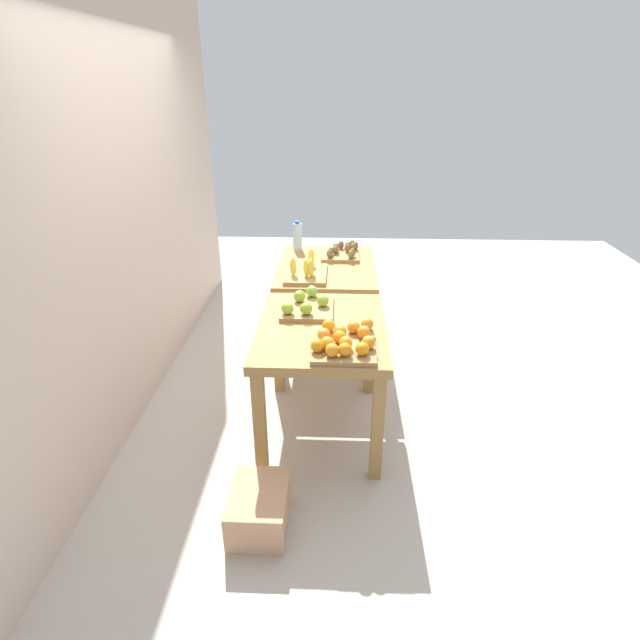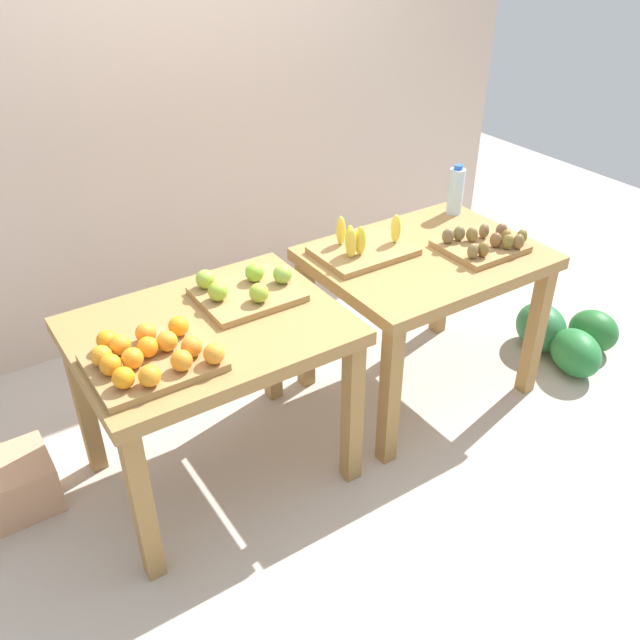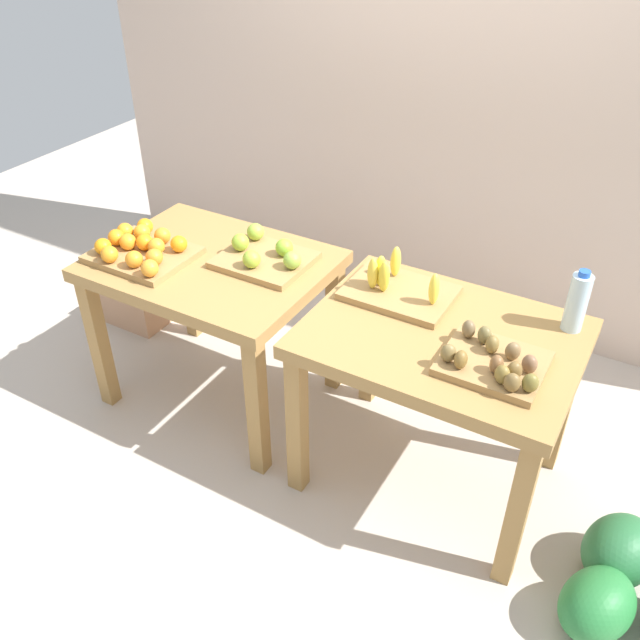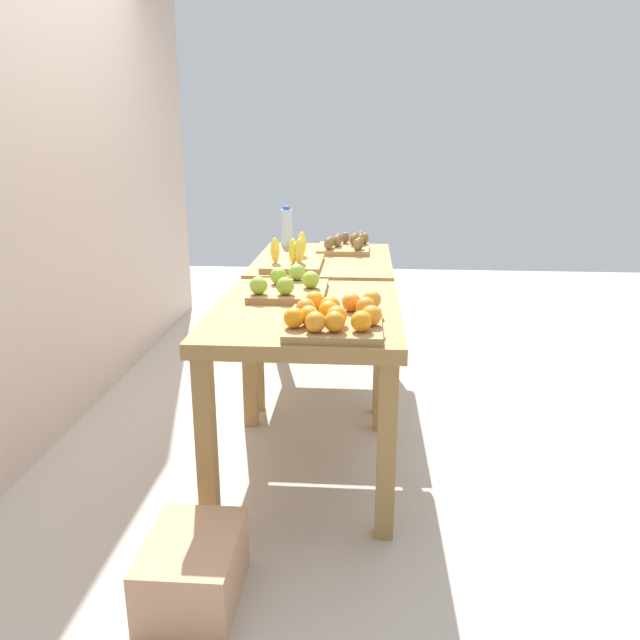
{
  "view_description": "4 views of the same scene",
  "coord_description": "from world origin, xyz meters",
  "px_view_note": "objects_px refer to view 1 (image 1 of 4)",
  "views": [
    {
      "loc": [
        -3.38,
        -0.1,
        2.18
      ],
      "look_at": [
        0.02,
        0.03,
        0.54
      ],
      "focal_mm": 28.38,
      "sensor_mm": 36.0,
      "label": 1
    },
    {
      "loc": [
        -1.41,
        -2.08,
        2.22
      ],
      "look_at": [
        -0.03,
        0.01,
        0.61
      ],
      "focal_mm": 37.91,
      "sensor_mm": 36.0,
      "label": 2
    },
    {
      "loc": [
        1.2,
        -2.05,
        2.3
      ],
      "look_at": [
        -0.01,
        0.03,
        0.62
      ],
      "focal_mm": 37.79,
      "sensor_mm": 36.0,
      "label": 3
    },
    {
      "loc": [
        -3.12,
        -0.24,
        1.49
      ],
      "look_at": [
        -0.01,
        -0.02,
        0.57
      ],
      "focal_mm": 35.18,
      "sensor_mm": 36.0,
      "label": 4
    }
  ],
  "objects_px": {
    "orange_bin": "(344,341)",
    "cardboard_produce_box": "(259,508)",
    "display_table_right": "(327,279)",
    "banana_crate": "(306,272)",
    "display_table_left": "(321,342)",
    "water_bottle": "(297,236)",
    "kiwi_bin": "(342,252)",
    "apple_bin": "(307,305)",
    "watermelon_pile": "(352,298)"
  },
  "relations": [
    {
      "from": "apple_bin",
      "to": "watermelon_pile",
      "type": "xyz_separation_m",
      "value": [
        1.77,
        -0.35,
        -0.7
      ]
    },
    {
      "from": "banana_crate",
      "to": "watermelon_pile",
      "type": "distance_m",
      "value": 1.4
    },
    {
      "from": "orange_bin",
      "to": "cardboard_produce_box",
      "type": "distance_m",
      "value": 1.01
    },
    {
      "from": "orange_bin",
      "to": "water_bottle",
      "type": "xyz_separation_m",
      "value": [
        1.82,
        0.41,
        0.08
      ]
    },
    {
      "from": "water_bottle",
      "to": "display_table_left",
      "type": "bearing_deg",
      "value": -169.97
    },
    {
      "from": "display_table_right",
      "to": "cardboard_produce_box",
      "type": "bearing_deg",
      "value": 171.35
    },
    {
      "from": "apple_bin",
      "to": "cardboard_produce_box",
      "type": "bearing_deg",
      "value": 169.75
    },
    {
      "from": "apple_bin",
      "to": "kiwi_bin",
      "type": "xyz_separation_m",
      "value": [
        1.13,
        -0.23,
        -0.0
      ]
    },
    {
      "from": "banana_crate",
      "to": "water_bottle",
      "type": "bearing_deg",
      "value": 10.09
    },
    {
      "from": "display_table_left",
      "to": "orange_bin",
      "type": "relative_size",
      "value": 2.36
    },
    {
      "from": "banana_crate",
      "to": "apple_bin",
      "type": "bearing_deg",
      "value": -175.83
    },
    {
      "from": "watermelon_pile",
      "to": "banana_crate",
      "type": "bearing_deg",
      "value": 160.87
    },
    {
      "from": "display_table_left",
      "to": "water_bottle",
      "type": "distance_m",
      "value": 1.58
    },
    {
      "from": "display_table_right",
      "to": "water_bottle",
      "type": "height_order",
      "value": "water_bottle"
    },
    {
      "from": "display_table_right",
      "to": "cardboard_produce_box",
      "type": "relative_size",
      "value": 2.6
    },
    {
      "from": "water_bottle",
      "to": "cardboard_produce_box",
      "type": "bearing_deg",
      "value": 179.33
    },
    {
      "from": "apple_bin",
      "to": "watermelon_pile",
      "type": "distance_m",
      "value": 1.94
    },
    {
      "from": "watermelon_pile",
      "to": "display_table_left",
      "type": "bearing_deg",
      "value": 173.0
    },
    {
      "from": "watermelon_pile",
      "to": "cardboard_produce_box",
      "type": "xyz_separation_m",
      "value": [
        -2.85,
        0.55,
        -0.01
      ]
    },
    {
      "from": "orange_bin",
      "to": "water_bottle",
      "type": "height_order",
      "value": "water_bottle"
    },
    {
      "from": "banana_crate",
      "to": "watermelon_pile",
      "type": "xyz_separation_m",
      "value": [
        1.14,
        -0.4,
        -0.7
      ]
    },
    {
      "from": "apple_bin",
      "to": "watermelon_pile",
      "type": "bearing_deg",
      "value": -11.17
    },
    {
      "from": "apple_bin",
      "to": "water_bottle",
      "type": "relative_size",
      "value": 1.6
    },
    {
      "from": "banana_crate",
      "to": "kiwi_bin",
      "type": "bearing_deg",
      "value": -28.84
    },
    {
      "from": "watermelon_pile",
      "to": "cardboard_produce_box",
      "type": "height_order",
      "value": "watermelon_pile"
    },
    {
      "from": "orange_bin",
      "to": "apple_bin",
      "type": "height_order",
      "value": "apple_bin"
    },
    {
      "from": "apple_bin",
      "to": "kiwi_bin",
      "type": "height_order",
      "value": "apple_bin"
    },
    {
      "from": "display_table_left",
      "to": "watermelon_pile",
      "type": "relative_size",
      "value": 1.59
    },
    {
      "from": "display_table_right",
      "to": "banana_crate",
      "type": "distance_m",
      "value": 0.34
    },
    {
      "from": "watermelon_pile",
      "to": "cardboard_produce_box",
      "type": "relative_size",
      "value": 1.63
    },
    {
      "from": "display_table_left",
      "to": "orange_bin",
      "type": "bearing_deg",
      "value": -154.3
    },
    {
      "from": "kiwi_bin",
      "to": "cardboard_produce_box",
      "type": "height_order",
      "value": "kiwi_bin"
    },
    {
      "from": "display_table_left",
      "to": "kiwi_bin",
      "type": "distance_m",
      "value": 1.37
    },
    {
      "from": "display_table_left",
      "to": "display_table_right",
      "type": "relative_size",
      "value": 1.0
    },
    {
      "from": "display_table_left",
      "to": "cardboard_produce_box",
      "type": "xyz_separation_m",
      "value": [
        -0.85,
        0.3,
        -0.55
      ]
    },
    {
      "from": "watermelon_pile",
      "to": "orange_bin",
      "type": "bearing_deg",
      "value": 177.28
    },
    {
      "from": "display_table_right",
      "to": "apple_bin",
      "type": "relative_size",
      "value": 2.52
    },
    {
      "from": "water_bottle",
      "to": "kiwi_bin",
      "type": "bearing_deg",
      "value": -114.59
    },
    {
      "from": "kiwi_bin",
      "to": "display_table_right",
      "type": "bearing_deg",
      "value": 152.31
    },
    {
      "from": "display_table_right",
      "to": "apple_bin",
      "type": "xyz_separation_m",
      "value": [
        -0.89,
        0.1,
        0.15
      ]
    },
    {
      "from": "display_table_right",
      "to": "banana_crate",
      "type": "bearing_deg",
      "value": 150.14
    },
    {
      "from": "apple_bin",
      "to": "cardboard_produce_box",
      "type": "height_order",
      "value": "apple_bin"
    },
    {
      "from": "display_table_left",
      "to": "water_bottle",
      "type": "xyz_separation_m",
      "value": [
        1.54,
        0.27,
        0.24
      ]
    },
    {
      "from": "display_table_left",
      "to": "watermelon_pile",
      "type": "bearing_deg",
      "value": -7.0
    },
    {
      "from": "kiwi_bin",
      "to": "cardboard_produce_box",
      "type": "xyz_separation_m",
      "value": [
        -2.21,
        0.42,
        -0.7
      ]
    },
    {
      "from": "orange_bin",
      "to": "apple_bin",
      "type": "relative_size",
      "value": 1.07
    },
    {
      "from": "water_bottle",
      "to": "display_table_right",
      "type": "bearing_deg",
      "value": -146.96
    },
    {
      "from": "apple_bin",
      "to": "water_bottle",
      "type": "bearing_deg",
      "value": 7.26
    },
    {
      "from": "orange_bin",
      "to": "apple_bin",
      "type": "xyz_separation_m",
      "value": [
        0.51,
        0.24,
        -0.01
      ]
    },
    {
      "from": "cardboard_produce_box",
      "to": "kiwi_bin",
      "type": "bearing_deg",
      "value": -10.87
    }
  ]
}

